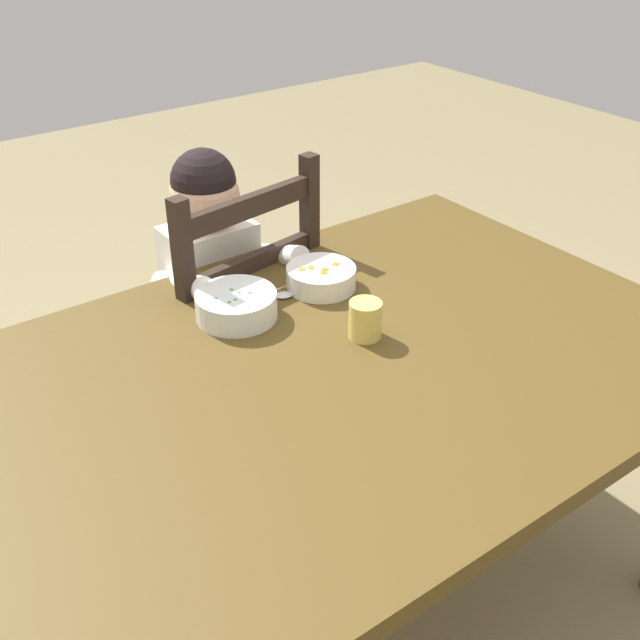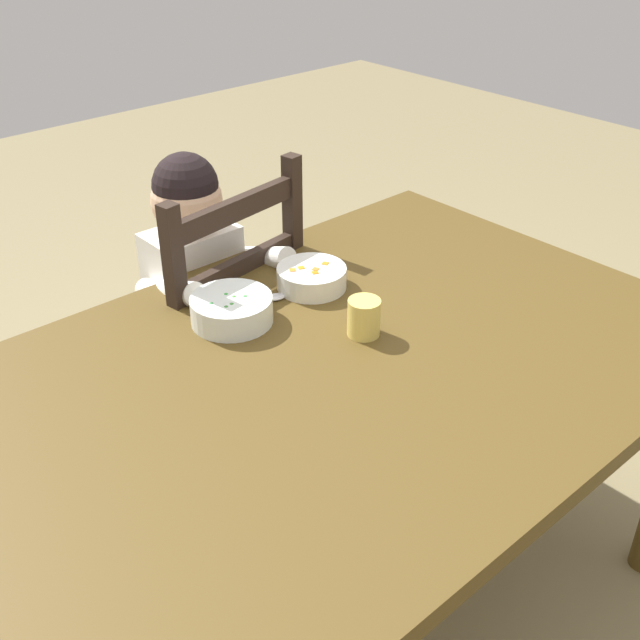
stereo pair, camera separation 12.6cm
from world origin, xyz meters
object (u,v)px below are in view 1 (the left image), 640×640
Objects in this scene: bowl_of_peas at (236,305)px; dining_table at (333,397)px; spoon at (292,294)px; drinking_cup at (365,320)px; dining_chair at (222,337)px; child_figure at (217,279)px; bowl_of_carrots at (321,277)px.

dining_table is at bearing -76.39° from bowl_of_peas.
dining_table is 11.16× the size of spoon.
bowl_of_peas is 2.18× the size of drinking_cup.
child_figure is (-0.01, -0.01, 0.18)m from dining_chair.
dining_chair reaches higher than dining_table.
child_figure is 0.33m from bowl_of_peas.
dining_chair is 0.42m from bowl_of_carrots.
child_figure is at bearing -133.80° from dining_chair.
dining_chair is at bearing 84.21° from dining_table.
spoon is (0.04, -0.29, 0.08)m from child_figure.
bowl_of_peas is 0.15m from spoon.
drinking_cup is (0.11, 0.04, 0.12)m from dining_table.
dining_chair is 6.05× the size of bowl_of_carrots.
child_figure is 0.53m from drinking_cup.
drinking_cup is (0.06, -0.51, 0.11)m from child_figure.
dining_table is 0.17m from drinking_cup.
child_figure is 0.33m from bowl_of_carrots.
spoon is at bearing -84.53° from dining_chair.
drinking_cup is at bearing -52.11° from bowl_of_peas.
bowl_of_peas is 0.22m from bowl_of_carrots.
dining_table is at bearing -160.83° from drinking_cup.
child_figure is at bearing 96.68° from drinking_cup.
dining_table is at bearing -121.85° from bowl_of_carrots.
child_figure reaches higher than dining_table.
dining_table is 0.59m from dining_chair.
child_figure is 7.22× the size of spoon.
spoon is at bearing 72.20° from dining_table.
spoon is (0.03, -0.29, 0.26)m from dining_chair.
child_figure is at bearing 69.11° from bowl_of_peas.
dining_chair is at bearing 95.75° from drinking_cup.
bowl_of_carrots is at bearing 58.15° from dining_table.
dining_table is 1.58× the size of dining_chair.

